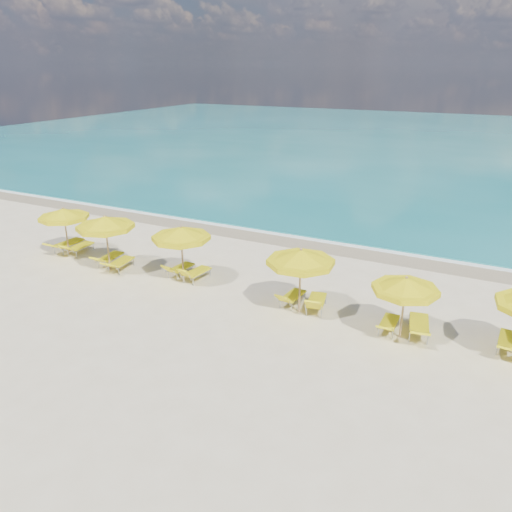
% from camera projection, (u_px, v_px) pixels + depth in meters
% --- Properties ---
extents(ground_plane, '(120.00, 120.00, 0.00)m').
position_uv_depth(ground_plane, '(240.00, 295.00, 20.37)').
color(ground_plane, beige).
extents(ocean, '(120.00, 80.00, 0.30)m').
position_uv_depth(ocean, '(428.00, 142.00, 60.37)').
color(ocean, '#136B6D').
rests_on(ocean, ground).
extents(wet_sand_band, '(120.00, 2.60, 0.01)m').
position_uv_depth(wet_sand_band, '(306.00, 241.00, 26.53)').
color(wet_sand_band, tan).
rests_on(wet_sand_band, ground).
extents(foam_line, '(120.00, 1.20, 0.03)m').
position_uv_depth(foam_line, '(311.00, 237.00, 27.20)').
color(foam_line, white).
rests_on(foam_line, ground).
extents(whitecap_near, '(14.00, 0.36, 0.05)m').
position_uv_depth(whitecap_near, '(278.00, 191.00, 37.05)').
color(whitecap_near, white).
rests_on(whitecap_near, ground).
extents(whitecap_far, '(18.00, 0.30, 0.05)m').
position_uv_depth(whitecap_far, '(488.00, 191.00, 37.01)').
color(whitecap_far, white).
rests_on(whitecap_far, ground).
extents(umbrella_1, '(2.73, 2.73, 2.41)m').
position_uv_depth(umbrella_1, '(64.00, 214.00, 24.03)').
color(umbrella_1, '#AA8355').
rests_on(umbrella_1, ground).
extents(umbrella_2, '(2.76, 2.76, 2.61)m').
position_uv_depth(umbrella_2, '(105.00, 223.00, 22.10)').
color(umbrella_2, '#AA8355').
rests_on(umbrella_2, ground).
extents(umbrella_3, '(3.03, 3.03, 2.53)m').
position_uv_depth(umbrella_3, '(181.00, 234.00, 20.91)').
color(umbrella_3, '#AA8355').
rests_on(umbrella_3, ground).
extents(umbrella_4, '(3.20, 3.20, 2.59)m').
position_uv_depth(umbrella_4, '(301.00, 258.00, 18.21)').
color(umbrella_4, '#AA8355').
rests_on(umbrella_4, ground).
extents(umbrella_5, '(2.43, 2.43, 2.29)m').
position_uv_depth(umbrella_5, '(406.00, 286.00, 16.53)').
color(umbrella_5, '#AA8355').
rests_on(umbrella_5, ground).
extents(lounger_1_left, '(0.73, 2.10, 0.79)m').
position_uv_depth(lounger_1_left, '(68.00, 246.00, 25.09)').
color(lounger_1_left, '#A5A8AD').
rests_on(lounger_1_left, ground).
extents(lounger_1_right, '(0.68, 1.85, 0.75)m').
position_uv_depth(lounger_1_right, '(80.00, 249.00, 24.79)').
color(lounger_1_right, '#A5A8AD').
rests_on(lounger_1_right, ground).
extents(lounger_2_left, '(0.79, 1.90, 0.76)m').
position_uv_depth(lounger_2_left, '(110.00, 260.00, 23.40)').
color(lounger_2_left, '#A5A8AD').
rests_on(lounger_2_left, ground).
extents(lounger_2_right, '(0.81, 1.90, 0.74)m').
position_uv_depth(lounger_2_right, '(121.00, 265.00, 22.81)').
color(lounger_2_right, '#A5A8AD').
rests_on(lounger_2_right, ground).
extents(lounger_3_left, '(0.71, 1.72, 0.78)m').
position_uv_depth(lounger_3_left, '(181.00, 271.00, 22.22)').
color(lounger_3_left, '#A5A8AD').
rests_on(lounger_3_left, ground).
extents(lounger_3_right, '(0.78, 1.77, 0.85)m').
position_uv_depth(lounger_3_right, '(197.00, 275.00, 21.73)').
color(lounger_3_right, '#A5A8AD').
rests_on(lounger_3_right, ground).
extents(lounger_4_left, '(0.70, 1.73, 0.79)m').
position_uv_depth(lounger_4_left, '(292.00, 299.00, 19.51)').
color(lounger_4_left, '#A5A8AD').
rests_on(lounger_4_left, ground).
extents(lounger_4_right, '(0.97, 1.89, 0.90)m').
position_uv_depth(lounger_4_right, '(316.00, 305.00, 19.02)').
color(lounger_4_right, '#A5A8AD').
rests_on(lounger_4_right, ground).
extents(lounger_5_left, '(0.57, 1.67, 0.66)m').
position_uv_depth(lounger_5_left, '(389.00, 326.00, 17.56)').
color(lounger_5_left, '#A5A8AD').
rests_on(lounger_5_left, ground).
extents(lounger_5_right, '(1.01, 2.13, 0.77)m').
position_uv_depth(lounger_5_right, '(419.00, 329.00, 17.30)').
color(lounger_5_right, '#A5A8AD').
rests_on(lounger_5_right, ground).
extents(lounger_6_left, '(0.67, 1.84, 0.67)m').
position_uv_depth(lounger_6_left, '(507.00, 344.00, 16.39)').
color(lounger_6_left, '#A5A8AD').
rests_on(lounger_6_left, ground).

